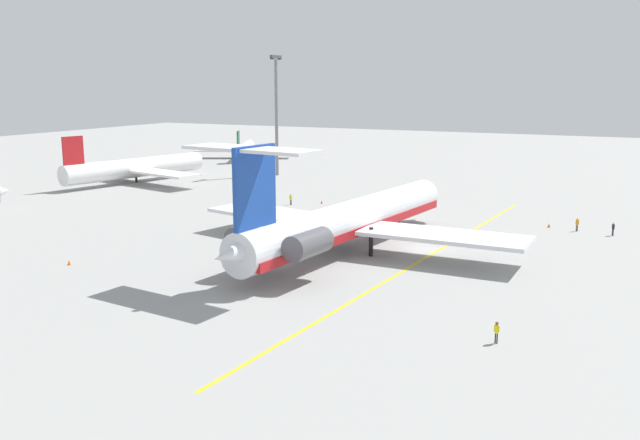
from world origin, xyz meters
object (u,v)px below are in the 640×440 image
(light_mast, at_px, (276,110))
(main_jetliner, at_px, (345,221))
(airliner_mid_right, at_px, (140,167))
(airliner_far_right, at_px, (244,149))
(ground_crew_portside, at_px, (577,223))
(ground_crew_near_nose, at_px, (291,198))
(safety_cone_tail, at_px, (69,263))
(safety_cone_nose, at_px, (549,225))
(ground_crew_starboard, at_px, (497,330))
(safety_cone_wingtip, at_px, (322,202))
(ground_crew_near_tail, at_px, (613,227))

(light_mast, bearing_deg, main_jetliner, -143.61)
(airliner_mid_right, height_order, airliner_far_right, airliner_mid_right)
(ground_crew_portside, height_order, light_mast, light_mast)
(ground_crew_near_nose, height_order, safety_cone_tail, ground_crew_near_nose)
(safety_cone_nose, bearing_deg, ground_crew_near_nose, 90.73)
(ground_crew_starboard, distance_m, safety_cone_wingtip, 62.42)
(airliner_mid_right, xyz_separation_m, ground_crew_near_nose, (-9.60, -39.43, -1.76))
(main_jetliner, xyz_separation_m, ground_crew_portside, (24.01, -23.23, -2.60))
(ground_crew_starboard, relative_size, light_mast, 0.07)
(airliner_far_right, bearing_deg, safety_cone_tail, 176.78)
(ground_crew_portside, bearing_deg, airliner_far_right, 25.66)
(safety_cone_nose, bearing_deg, ground_crew_starboard, -176.73)
(ground_crew_portside, relative_size, ground_crew_starboard, 1.05)
(main_jetliner, distance_m, light_mast, 68.82)
(main_jetliner, xyz_separation_m, safety_cone_wingtip, (27.92, 16.64, -3.48))
(ground_crew_portside, bearing_deg, safety_cone_nose, 43.45)
(ground_crew_portside, distance_m, safety_cone_wingtip, 40.07)
(airliner_far_right, distance_m, safety_cone_wingtip, 71.35)
(ground_crew_near_tail, xyz_separation_m, ground_crew_portside, (0.80, 4.48, 0.02))
(ground_crew_near_nose, distance_m, light_mast, 38.37)
(safety_cone_nose, bearing_deg, airliner_mid_right, 83.47)
(airliner_far_right, relative_size, safety_cone_tail, 45.25)
(ground_crew_starboard, bearing_deg, main_jetliner, -119.16)
(airliner_mid_right, xyz_separation_m, safety_cone_tail, (-52.69, -35.42, -2.65))
(airliner_mid_right, bearing_deg, safety_cone_nose, -83.86)
(airliner_mid_right, xyz_separation_m, safety_cone_nose, (-9.09, -79.49, -2.65))
(airliner_mid_right, distance_m, ground_crew_near_tail, 88.37)
(airliner_far_right, xyz_separation_m, light_mast, (-25.57, -24.54, 11.39))
(ground_crew_starboard, xyz_separation_m, safety_cone_tail, (2.38, 46.70, -0.83))
(safety_cone_tail, xyz_separation_m, light_mast, (73.43, 15.85, 13.41))
(ground_crew_near_nose, relative_size, safety_cone_tail, 3.34)
(airliner_far_right, height_order, ground_crew_starboard, airliner_far_right)
(ground_crew_near_tail, distance_m, safety_cone_tail, 66.94)
(ground_crew_near_nose, bearing_deg, airliner_far_right, -12.04)
(ground_crew_near_nose, height_order, ground_crew_starboard, ground_crew_near_nose)
(ground_crew_portside, height_order, ground_crew_starboard, ground_crew_portside)
(airliner_far_right, bearing_deg, ground_crew_near_tail, -147.10)
(light_mast, bearing_deg, safety_cone_nose, -116.47)
(airliner_mid_right, relative_size, airliner_far_right, 1.33)
(safety_cone_tail, bearing_deg, safety_cone_wingtip, -9.65)
(ground_crew_starboard, bearing_deg, ground_crew_near_tail, -172.87)
(ground_crew_near_tail, xyz_separation_m, safety_cone_wingtip, (4.70, 44.35, -0.86))
(ground_crew_near_tail, relative_size, safety_cone_nose, 3.26)
(safety_cone_tail, bearing_deg, ground_crew_near_nose, -5.32)
(main_jetliner, bearing_deg, safety_cone_nose, -31.52)
(ground_crew_near_nose, height_order, safety_cone_wingtip, ground_crew_near_nose)
(main_jetliner, bearing_deg, safety_cone_tail, 133.64)
(ground_crew_portside, relative_size, safety_cone_tail, 3.33)
(ground_crew_starboard, bearing_deg, safety_cone_wingtip, -127.28)
(safety_cone_nose, bearing_deg, ground_crew_near_tail, -102.25)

